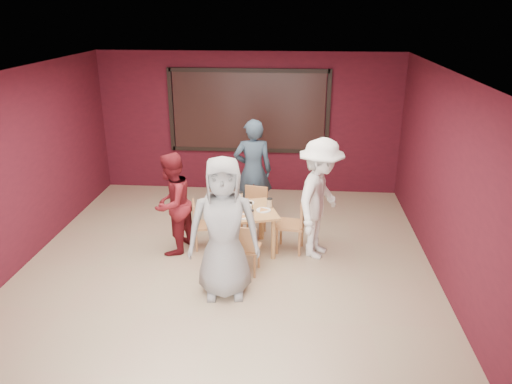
# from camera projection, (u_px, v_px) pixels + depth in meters

# --- Properties ---
(floor) EXTENTS (7.00, 7.00, 0.00)m
(floor) POSITION_uv_depth(u_px,v_px,m) (226.00, 272.00, 7.21)
(floor) COLOR tan
(floor) RESTS_ON ground
(window_blinds) EXTENTS (3.00, 0.02, 1.50)m
(window_blinds) POSITION_uv_depth(u_px,v_px,m) (249.00, 111.00, 9.84)
(window_blinds) COLOR black
(dining_table) EXTENTS (1.11, 1.11, 0.85)m
(dining_table) POSITION_uv_depth(u_px,v_px,m) (245.00, 215.00, 7.61)
(dining_table) COLOR tan
(dining_table) RESTS_ON floor
(chair_front) EXTENTS (0.42, 0.42, 0.77)m
(chair_front) POSITION_uv_depth(u_px,v_px,m) (245.00, 246.00, 7.00)
(chair_front) COLOR #BC7749
(chair_front) RESTS_ON floor
(chair_back) EXTENTS (0.45, 0.45, 0.80)m
(chair_back) POSITION_uv_depth(u_px,v_px,m) (255.00, 208.00, 8.30)
(chair_back) COLOR #BC7749
(chair_back) RESTS_ON floor
(chair_left) EXTENTS (0.45, 0.45, 0.77)m
(chair_left) POSITION_uv_depth(u_px,v_px,m) (201.00, 222.00, 7.80)
(chair_left) COLOR #BC7749
(chair_left) RESTS_ON floor
(chair_right) EXTENTS (0.48, 0.48, 0.88)m
(chair_right) POSITION_uv_depth(u_px,v_px,m) (295.00, 221.00, 7.66)
(chair_right) COLOR #BC7749
(chair_right) RESTS_ON floor
(diner_front) EXTENTS (1.00, 0.72, 1.90)m
(diner_front) POSITION_uv_depth(u_px,v_px,m) (224.00, 228.00, 6.35)
(diner_front) COLOR gray
(diner_front) RESTS_ON floor
(diner_back) EXTENTS (0.73, 0.54, 1.83)m
(diner_back) POSITION_uv_depth(u_px,v_px,m) (253.00, 171.00, 8.64)
(diner_back) COLOR #2E4051
(diner_back) RESTS_ON floor
(diner_left) EXTENTS (0.80, 0.91, 1.58)m
(diner_left) POSITION_uv_depth(u_px,v_px,m) (172.00, 204.00, 7.55)
(diner_left) COLOR maroon
(diner_left) RESTS_ON floor
(diner_right) EXTENTS (1.07, 1.35, 1.84)m
(diner_right) POSITION_uv_depth(u_px,v_px,m) (320.00, 199.00, 7.40)
(diner_right) COLOR white
(diner_right) RESTS_ON floor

